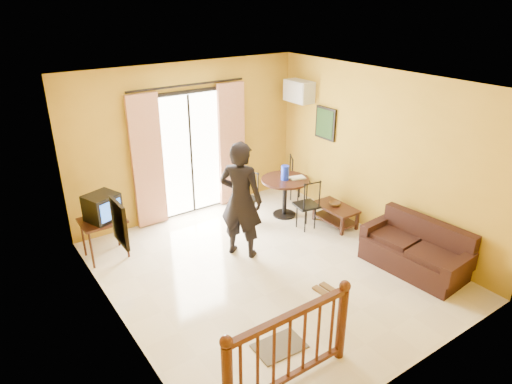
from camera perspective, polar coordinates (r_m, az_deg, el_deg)
ground at (r=7.04m, az=1.69°, el=-9.67°), size 5.00×5.00×0.00m
room_shell at (r=6.27m, az=1.88°, el=3.44°), size 5.00×5.00×5.00m
balcony_door at (r=8.41m, az=-8.12°, el=4.83°), size 2.25×0.14×2.46m
tv_table at (r=7.47m, az=-18.61°, el=-3.81°), size 0.66×0.55×0.66m
television at (r=7.35m, az=-18.66°, el=-1.79°), size 0.57×0.54×0.41m
picture_left at (r=5.24m, az=-16.68°, el=-3.72°), size 0.05×0.42×0.52m
dining_table at (r=8.42m, az=3.64°, el=0.67°), size 0.89×0.89×0.74m
water_jug at (r=8.27m, az=3.65°, el=2.41°), size 0.15×0.15×0.27m
serving_tray at (r=8.41m, az=5.18°, el=1.79°), size 0.31×0.24×0.02m
dining_chairs at (r=8.62m, az=3.46°, el=-3.01°), size 1.92×1.48×0.95m
air_conditioner at (r=8.88m, az=5.36°, el=12.43°), size 0.31×0.60×0.40m
botanical_print at (r=8.60m, az=8.67°, el=8.47°), size 0.05×0.50×0.60m
coffee_table at (r=8.33m, az=9.91°, el=-2.53°), size 0.45×0.81×0.36m
bowl at (r=8.28m, az=9.81°, el=-1.49°), size 0.23×0.23×0.06m
sofa at (r=7.34m, az=19.39°, el=-7.03°), size 0.86×1.66×0.77m
standing_person at (r=7.01m, az=-1.91°, el=-1.02°), size 0.77×0.82×1.89m
stair_balustrade at (r=4.95m, az=4.21°, el=-18.38°), size 1.63×0.13×1.04m
doormat at (r=5.74m, az=2.95°, el=-18.69°), size 0.62×0.43×0.02m
sandals at (r=6.68m, az=8.51°, el=-11.91°), size 0.26×0.26×0.03m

